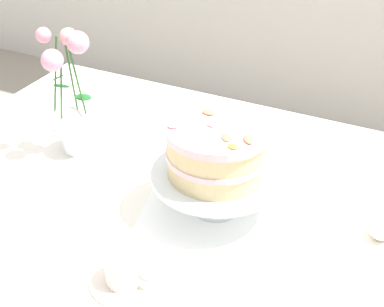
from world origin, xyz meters
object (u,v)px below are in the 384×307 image
Objects in this scene: cake_stand at (216,179)px; teacup at (124,273)px; flower_vase at (71,101)px; fallen_rose at (382,230)px; layer_cake at (217,150)px; dining_table at (173,224)px.

teacup is at bearing -102.28° from cake_stand.
fallen_rose is at bearing -0.22° from flower_vase.
flower_vase is 0.52m from teacup.
cake_stand is at bearing 83.67° from layer_cake.
cake_stand is 0.37m from fallen_rose.
layer_cake is 1.60× the size of fallen_rose.
dining_table is at bearing 178.74° from layer_cake.
flower_vase is at bearing 171.67° from cake_stand.
fallen_rose is at bearing 39.63° from teacup.
cake_stand reaches higher than fallen_rose.
teacup is (0.37, -0.35, -0.12)m from flower_vase.
layer_cake is 0.66× the size of flower_vase.
layer_cake is 0.32m from teacup.
fallen_rose reaches higher than dining_table.
dining_table is at bearing 99.92° from teacup.
cake_stand is (0.11, -0.00, 0.17)m from dining_table.
flower_vase is at bearing 169.19° from dining_table.
cake_stand reaches higher than dining_table.
flower_vase reaches higher than cake_stand.
layer_cake is 1.67× the size of teacup.
fallen_rose is (0.42, 0.35, -0.00)m from teacup.
flower_vase reaches higher than dining_table.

